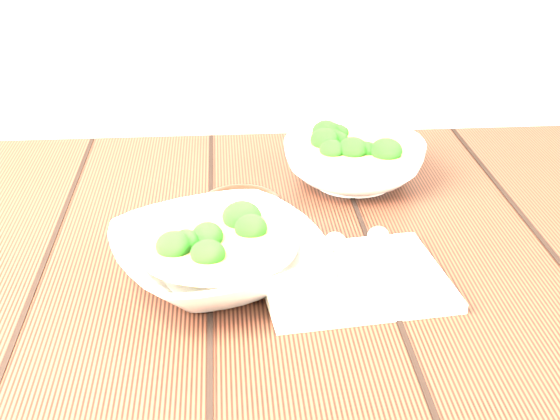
{
  "coord_description": "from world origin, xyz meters",
  "views": [
    {
      "loc": [
        0.0,
        -0.86,
        1.22
      ],
      "look_at": [
        0.07,
        -0.0,
        0.8
      ],
      "focal_mm": 50.0,
      "sensor_mm": 36.0,
      "label": 1
    }
  ],
  "objects_px": {
    "table": "(229,326)",
    "soup_bowl_front": "(218,255)",
    "napkin": "(352,279)",
    "soup_bowl_back": "(354,160)",
    "trivet": "(241,208)"
  },
  "relations": [
    {
      "from": "napkin",
      "to": "table",
      "type": "bearing_deg",
      "value": 138.82
    },
    {
      "from": "trivet",
      "to": "napkin",
      "type": "relative_size",
      "value": 0.56
    },
    {
      "from": "soup_bowl_back",
      "to": "table",
      "type": "bearing_deg",
      "value": -135.84
    },
    {
      "from": "table",
      "to": "napkin",
      "type": "bearing_deg",
      "value": -34.65
    },
    {
      "from": "table",
      "to": "napkin",
      "type": "distance_m",
      "value": 0.21
    },
    {
      "from": "table",
      "to": "soup_bowl_back",
      "type": "relative_size",
      "value": 4.93
    },
    {
      "from": "trivet",
      "to": "napkin",
      "type": "height_order",
      "value": "trivet"
    },
    {
      "from": "soup_bowl_front",
      "to": "trivet",
      "type": "height_order",
      "value": "soup_bowl_front"
    },
    {
      "from": "soup_bowl_back",
      "to": "napkin",
      "type": "distance_m",
      "value": 0.29
    },
    {
      "from": "table",
      "to": "soup_bowl_front",
      "type": "height_order",
      "value": "soup_bowl_front"
    },
    {
      "from": "soup_bowl_front",
      "to": "soup_bowl_back",
      "type": "bearing_deg",
      "value": 52.45
    },
    {
      "from": "trivet",
      "to": "soup_bowl_back",
      "type": "bearing_deg",
      "value": 31.83
    },
    {
      "from": "table",
      "to": "soup_bowl_back",
      "type": "bearing_deg",
      "value": 44.16
    },
    {
      "from": "soup_bowl_back",
      "to": "napkin",
      "type": "bearing_deg",
      "value": -99.45
    },
    {
      "from": "soup_bowl_back",
      "to": "trivet",
      "type": "relative_size",
      "value": 2.08
    }
  ]
}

